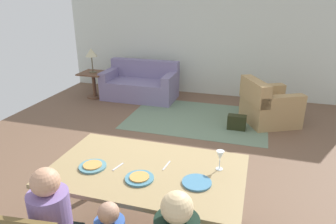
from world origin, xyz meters
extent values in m
cube|color=brown|center=(0.00, 0.42, -0.01)|extent=(6.84, 6.05, 0.02)
cube|color=silver|center=(0.00, 3.50, 1.35)|extent=(6.84, 0.10, 2.70)
cube|color=#9D8457|center=(0.26, -1.28, 0.74)|extent=(1.76, 1.05, 0.04)
cube|color=#9D8457|center=(-0.56, -1.75, 0.36)|extent=(0.06, 0.06, 0.72)
cube|color=#9D8457|center=(-0.56, -0.81, 0.36)|extent=(0.06, 0.06, 0.72)
cube|color=#9D8457|center=(1.08, -0.81, 0.36)|extent=(0.06, 0.06, 0.72)
cylinder|color=teal|center=(-0.22, -1.40, 0.77)|extent=(0.25, 0.25, 0.02)
cylinder|color=#D19247|center=(-0.22, -1.40, 0.78)|extent=(0.17, 0.17, 0.01)
cylinder|color=teal|center=(0.26, -1.46, 0.77)|extent=(0.25, 0.25, 0.02)
cylinder|color=#D19246|center=(0.26, -1.46, 0.78)|extent=(0.17, 0.17, 0.01)
cylinder|color=teal|center=(0.75, -1.38, 0.77)|extent=(0.25, 0.25, 0.02)
cylinder|color=silver|center=(0.90, -1.10, 0.76)|extent=(0.06, 0.06, 0.01)
cylinder|color=silver|center=(0.90, -1.10, 0.81)|extent=(0.01, 0.01, 0.09)
cone|color=silver|center=(0.90, -1.10, 0.90)|extent=(0.07, 0.07, 0.09)
cube|color=silver|center=(0.00, -1.33, 0.76)|extent=(0.05, 0.15, 0.01)
cube|color=silver|center=(0.42, -1.18, 0.76)|extent=(0.03, 0.17, 0.01)
cylinder|color=#8369AC|center=(-0.22, -2.03, 0.68)|extent=(0.30, 0.30, 0.46)
sphere|color=tan|center=(-0.22, -2.03, 1.00)|extent=(0.21, 0.21, 0.21)
sphere|color=tan|center=(0.26, -2.03, 0.85)|extent=(0.15, 0.15, 0.15)
sphere|color=beige|center=(0.75, -2.03, 1.00)|extent=(0.21, 0.21, 0.21)
cube|color=slate|center=(0.11, 1.86, 0.00)|extent=(2.60, 1.80, 0.01)
cube|color=slate|center=(-1.38, 2.66, 0.21)|extent=(1.61, 0.84, 0.42)
cube|color=slate|center=(-1.38, 3.00, 0.62)|extent=(1.61, 0.20, 0.40)
cube|color=slate|center=(-2.09, 2.66, 0.52)|extent=(0.18, 0.84, 0.20)
cube|color=slate|center=(-0.66, 2.66, 0.52)|extent=(0.18, 0.84, 0.20)
cube|color=tan|center=(1.42, 2.06, 0.21)|extent=(1.14, 1.14, 0.42)
cube|color=tan|center=(1.12, 1.91, 0.62)|extent=(0.57, 0.85, 0.40)
cube|color=tan|center=(1.58, 1.76, 0.52)|extent=(0.83, 0.55, 0.20)
cube|color=tan|center=(1.27, 2.36, 0.52)|extent=(0.83, 0.55, 0.20)
cube|color=brown|center=(-2.42, 2.46, 0.56)|extent=(0.56, 0.56, 0.03)
cylinder|color=brown|center=(-2.42, 2.46, 0.27)|extent=(0.08, 0.08, 0.55)
cylinder|color=brown|center=(-2.42, 2.46, 0.01)|extent=(0.36, 0.36, 0.03)
cylinder|color=brown|center=(-2.42, 2.46, 0.59)|extent=(0.16, 0.16, 0.02)
cylinder|color=brown|center=(-2.42, 2.46, 0.77)|extent=(0.02, 0.02, 0.34)
cone|color=#C2BA93|center=(-2.42, 2.46, 1.03)|extent=(0.26, 0.26, 0.18)
cube|color=black|center=(0.87, 1.56, 0.13)|extent=(0.32, 0.16, 0.26)
camera|label=1|loc=(1.15, -3.56, 2.26)|focal=33.06mm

